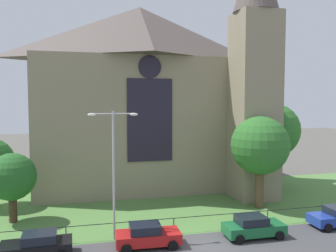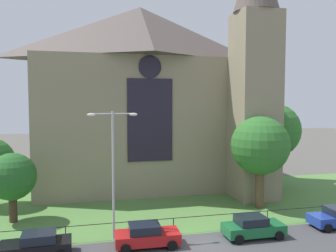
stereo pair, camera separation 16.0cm
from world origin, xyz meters
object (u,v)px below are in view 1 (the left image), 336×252
at_px(parked_car_black, 37,245).
at_px(streetlamp_near, 114,159).
at_px(parked_car_green, 253,227).
at_px(tree_left_near, 12,177).
at_px(tree_right_near, 260,146).
at_px(parked_car_red, 147,235).
at_px(church_building, 148,95).
at_px(tree_right_far, 273,131).

bearing_deg(parked_car_black, streetlamp_near, -162.17).
bearing_deg(parked_car_green, tree_left_near, 157.11).
bearing_deg(streetlamp_near, tree_right_near, 18.14).
height_order(tree_right_near, streetlamp_near, streetlamp_near).
bearing_deg(parked_car_black, parked_car_green, 177.30).
distance_m(parked_car_red, parked_car_green, 7.47).
height_order(streetlamp_near, parked_car_black, streetlamp_near).
xyz_separation_m(tree_right_near, parked_car_green, (-3.80, -6.24, -4.80)).
bearing_deg(church_building, parked_car_green, -75.14).
relative_size(tree_right_far, tree_right_near, 1.14).
distance_m(tree_right_far, parked_car_red, 21.98).
bearing_deg(tree_right_far, parked_car_black, -150.60).
bearing_deg(streetlamp_near, church_building, 71.27).
relative_size(tree_right_far, parked_car_green, 2.22).
height_order(tree_right_near, parked_car_green, tree_right_near).
height_order(church_building, parked_car_black, church_building).
bearing_deg(parked_car_red, parked_car_black, -177.92).
height_order(church_building, tree_right_near, church_building).
distance_m(tree_left_near, parked_car_green, 18.60).
xyz_separation_m(streetlamp_near, parked_car_black, (-4.78, -1.73, -4.82)).
bearing_deg(streetlamp_near, parked_car_red, -40.79).
bearing_deg(tree_left_near, parked_car_black, -69.18).
distance_m(tree_right_far, streetlamp_near, 21.95).
xyz_separation_m(parked_car_black, parked_car_red, (6.78, 0.01, 0.00)).
bearing_deg(tree_left_near, streetlamp_near, -35.37).
bearing_deg(tree_right_near, tree_left_near, 177.39).
relative_size(tree_right_near, parked_car_black, 1.92).
distance_m(tree_right_near, streetlamp_near, 13.96).
bearing_deg(tree_right_near, streetlamp_near, -161.86).
bearing_deg(parked_car_red, tree_left_near, 145.44).
relative_size(church_building, tree_left_near, 4.75).
distance_m(tree_right_far, tree_right_near, 9.00).
distance_m(church_building, streetlamp_near, 16.35).
bearing_deg(tree_right_far, streetlamp_near, -148.40).
bearing_deg(parked_car_green, tree_right_near, 58.78).
distance_m(church_building, tree_right_far, 14.63).
relative_size(tree_right_far, tree_left_near, 1.70).
relative_size(tree_right_far, streetlamp_near, 1.05).
height_order(parked_car_black, parked_car_green, same).
distance_m(parked_car_black, parked_car_green, 14.25).
height_order(tree_right_far, tree_left_near, tree_right_far).
relative_size(church_building, tree_right_near, 3.17).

